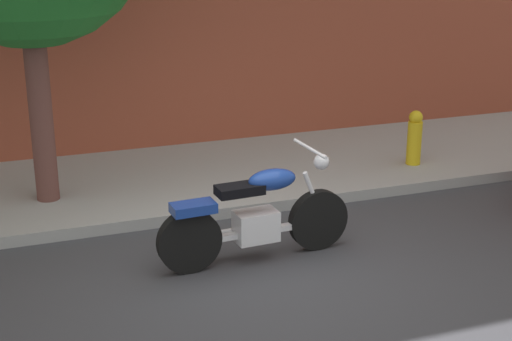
{
  "coord_description": "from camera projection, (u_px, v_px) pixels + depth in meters",
  "views": [
    {
      "loc": [
        -2.44,
        -6.48,
        3.4
      ],
      "look_at": [
        0.04,
        0.33,
        0.99
      ],
      "focal_mm": 53.14,
      "sensor_mm": 36.0,
      "label": 1
    }
  ],
  "objects": [
    {
      "name": "motorcycle",
      "position": [
        256.0,
        217.0,
        7.8
      ],
      "size": [
        2.12,
        0.7,
        1.16
      ],
      "color": "black",
      "rests_on": "ground"
    },
    {
      "name": "sidewalk",
      "position": [
        188.0,
        179.0,
        10.22
      ],
      "size": [
        20.55,
        2.8,
        0.14
      ],
      "primitive_type": "cube",
      "color": "#989898",
      "rests_on": "ground"
    },
    {
      "name": "ground_plane",
      "position": [
        263.0,
        273.0,
        7.65
      ],
      "size": [
        60.0,
        60.0,
        0.0
      ],
      "primitive_type": "plane",
      "color": "#38383D"
    },
    {
      "name": "fire_hydrant",
      "position": [
        414.0,
        142.0,
        10.51
      ],
      "size": [
        0.2,
        0.2,
        0.91
      ],
      "color": "gold",
      "rests_on": "ground"
    }
  ]
}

